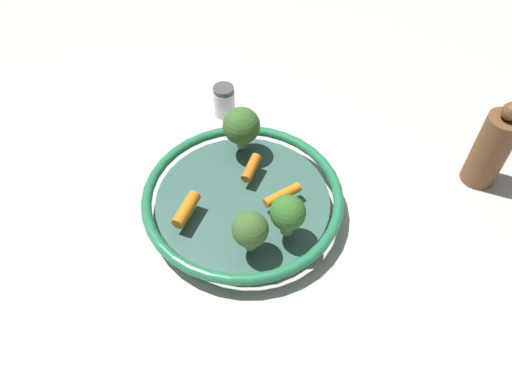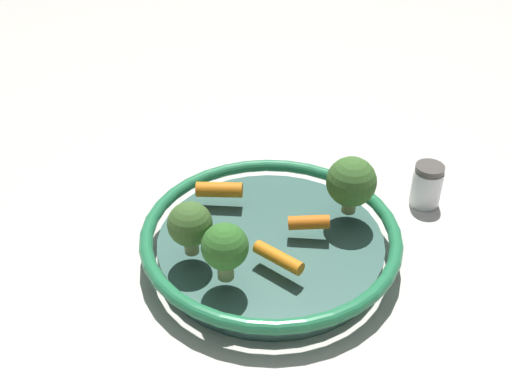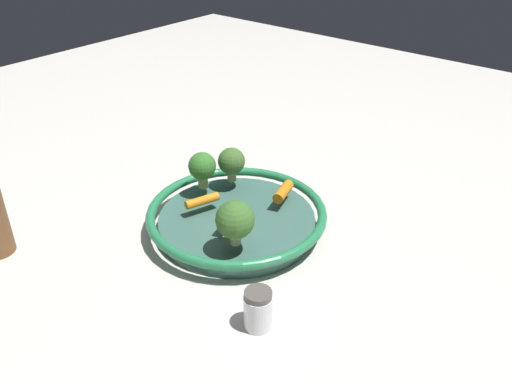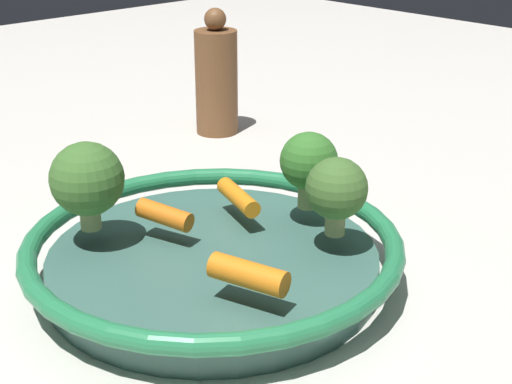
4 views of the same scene
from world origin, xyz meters
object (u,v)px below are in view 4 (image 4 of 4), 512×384
at_px(broccoli_floret_mid, 336,190).
at_px(baby_carrot_near_rim, 238,197).
at_px(serving_bowl, 213,256).
at_px(baby_carrot_right, 165,215).
at_px(broccoli_floret_edge, 309,163).
at_px(pepper_mill, 216,79).
at_px(broccoli_floret_large, 87,180).
at_px(baby_carrot_left, 248,275).

bearing_deg(broccoli_floret_mid, baby_carrot_near_rim, 100.45).
bearing_deg(serving_bowl, baby_carrot_right, 112.11).
height_order(broccoli_floret_edge, pepper_mill, pepper_mill).
distance_m(broccoli_floret_large, broccoli_floret_edge, 0.18).
distance_m(baby_carrot_near_rim, broccoli_floret_edge, 0.07).
bearing_deg(broccoli_floret_edge, baby_carrot_left, -153.36).
distance_m(baby_carrot_near_rim, pepper_mill, 0.33).
bearing_deg(baby_carrot_left, pepper_mill, 51.89).
xyz_separation_m(baby_carrot_near_rim, broccoli_floret_mid, (0.02, -0.09, 0.03)).
bearing_deg(baby_carrot_near_rim, serving_bowl, -152.12).
distance_m(baby_carrot_right, broccoli_floret_mid, 0.14).
bearing_deg(baby_carrot_right, broccoli_floret_large, 144.26).
distance_m(baby_carrot_left, baby_carrot_right, 0.12).
distance_m(broccoli_floret_edge, pepper_mill, 0.35).
relative_size(baby_carrot_left, pepper_mill, 0.36).
xyz_separation_m(baby_carrot_left, pepper_mill, (0.29, 0.37, 0.02)).
relative_size(broccoli_floret_mid, broccoli_floret_edge, 0.95).
distance_m(baby_carrot_near_rim, broccoli_floret_large, 0.13).
relative_size(serving_bowl, baby_carrot_right, 6.41).
bearing_deg(baby_carrot_left, baby_carrot_right, 80.61).
bearing_deg(pepper_mill, baby_carrot_right, -137.30).
relative_size(serving_bowl, pepper_mill, 1.94).
relative_size(baby_carrot_right, broccoli_floret_large, 0.66).
xyz_separation_m(baby_carrot_right, broccoli_floret_edge, (0.11, -0.06, 0.03)).
xyz_separation_m(broccoli_floret_mid, broccoli_floret_edge, (0.02, 0.05, 0.00)).
bearing_deg(serving_bowl, broccoli_floret_edge, -9.61).
bearing_deg(broccoli_floret_mid, baby_carrot_right, 128.91).
relative_size(serving_bowl, broccoli_floret_mid, 4.78).
xyz_separation_m(baby_carrot_left, broccoli_floret_large, (-0.03, 0.16, 0.03)).
height_order(baby_carrot_left, baby_carrot_right, baby_carrot_left).
height_order(serving_bowl, broccoli_floret_large, broccoli_floret_large).
height_order(baby_carrot_left, broccoli_floret_mid, broccoli_floret_mid).
bearing_deg(baby_carrot_right, serving_bowl, -67.89).
height_order(baby_carrot_right, broccoli_floret_mid, broccoli_floret_mid).
height_order(serving_bowl, broccoli_floret_mid, broccoli_floret_mid).
bearing_deg(broccoli_floret_mid, serving_bowl, 136.43).
xyz_separation_m(baby_carrot_left, baby_carrot_right, (0.02, 0.12, -0.00)).
relative_size(baby_carrot_right, broccoli_floret_edge, 0.71).
bearing_deg(broccoli_floret_large, broccoli_floret_edge, -29.95).
bearing_deg(serving_bowl, pepper_mill, 48.76).
relative_size(baby_carrot_left, broccoli_floret_edge, 0.85).
relative_size(broccoli_floret_large, pepper_mill, 0.46).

